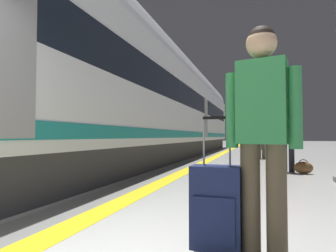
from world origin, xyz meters
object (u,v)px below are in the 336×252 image
Objects in this scene: passenger_near at (288,135)px; duffel_bag_near at (303,168)px; rolling_suitcase_foreground at (216,207)px; traveller_foreground at (262,124)px; passenger_far at (261,136)px; passenger_mid at (261,135)px; high_speed_train at (119,85)px; suitcase_mid at (270,151)px; suitcase_far at (256,145)px.

duffel_bag_near is (0.32, -0.30, -0.81)m from passenger_near.
rolling_suitcase_foreground is 2.47× the size of duffel_bag_near.
passenger_far is at bearing 89.45° from traveller_foreground.
passenger_mid is 1.01× the size of passenger_far.
high_speed_train is 22.13× the size of passenger_mid.
traveller_foreground is 3.98× the size of duffel_bag_near.
high_speed_train reaches higher than traveller_foreground.
rolling_suitcase_foreground is at bearing -92.55° from passenger_mid.
suitcase_far is (-0.57, 8.31, -0.03)m from suitcase_mid.
passenger_mid is 8.08m from suitcase_far.
passenger_mid is at bearing 97.75° from passenger_near.
duffel_bag_near is at bearing 75.86° from rolling_suitcase_foreground.
high_speed_train reaches higher than passenger_mid.
duffel_bag_near is 4.55m from suitcase_mid.
suitcase_far is at bearing 91.78° from passenger_mid.
passenger_far reaches higher than rolling_suitcase_foreground.
passenger_near reaches higher than suitcase_mid.
passenger_far is at bearing 89.52° from passenger_mid.
suitcase_mid is 8.49m from passenger_far.
passenger_mid is (4.19, 4.61, -1.54)m from high_speed_train.
passenger_mid is (-0.61, 4.46, 0.00)m from passenger_near.
rolling_suitcase_foreground is 5.92m from passenger_near.
high_speed_train reaches higher than suitcase_far.
suitcase_mid is (0.78, 10.00, -0.03)m from rolling_suitcase_foreground.
traveller_foreground is 5.67m from duffel_bag_near.
rolling_suitcase_foreground reaches higher than duffel_bag_near.
duffel_bag_near is at bearing -86.22° from passenger_far.
passenger_near is (1.06, 5.79, 0.59)m from rolling_suitcase_foreground.
duffel_bag_near is at bearing 79.38° from traveller_foreground.
passenger_far is at bearing 27.09° from suitcase_far.
suitcase_mid is at bearing -37.83° from passenger_mid.
passenger_near is 1.03× the size of passenger_far.
passenger_mid reaches higher than suitcase_mid.
high_speed_train reaches higher than duffel_bag_near.
traveller_foreground reaches higher than passenger_mid.
passenger_near is (4.80, 0.15, -1.54)m from high_speed_train.
passenger_mid is (0.11, 10.27, -0.05)m from traveller_foreground.
passenger_far reaches higher than duffel_bag_near.
duffel_bag_near is 0.27× the size of passenger_mid.
suitcase_far is (-0.14, 18.32, -0.70)m from traveller_foreground.
traveller_foreground is 0.73m from rolling_suitcase_foreground.
rolling_suitcase_foreground is 1.06× the size of suitcase_mid.
rolling_suitcase_foreground is 0.67× the size of passenger_mid.
passenger_far reaches higher than suitcase_far.
traveller_foreground is 18.33m from suitcase_far.
passenger_near is 12.56m from suitcase_far.
passenger_mid is 1.69× the size of suitcase_far.
suitcase_mid is at bearing 97.62° from duffel_bag_near.
passenger_mid is 8.22m from passenger_far.
high_speed_train reaches higher than suitcase_mid.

